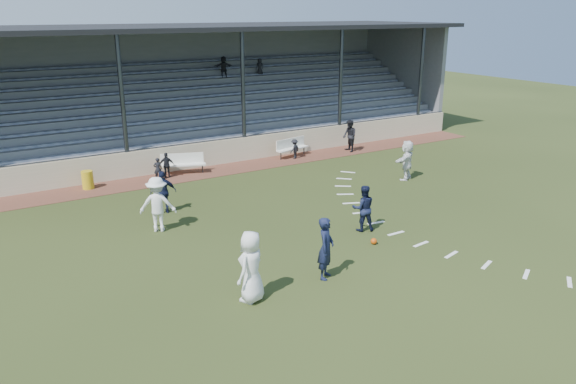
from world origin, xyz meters
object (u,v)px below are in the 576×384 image
object	(u,v)px
bench_right	(291,146)
official	(350,136)
football	(374,241)
trash_bin	(88,180)
player_white_lead	(251,267)
bench_left	(183,162)
player_navy_lead	(326,248)

from	to	relation	value
bench_right	official	world-z (taller)	official
bench_right	football	bearing A→B (deg)	-121.26
trash_bin	official	bearing A→B (deg)	-2.41
player_white_lead	official	size ratio (longest dim) A/B	1.14
bench_left	official	xyz separation A→B (m)	(9.27, -0.68, 0.29)
player_navy_lead	official	distance (m)	15.23
bench_right	player_navy_lead	bearing A→B (deg)	-130.46
bench_left	trash_bin	distance (m)	4.39
trash_bin	football	world-z (taller)	trash_bin
bench_right	player_navy_lead	distance (m)	14.05
bench_left	player_white_lead	world-z (taller)	player_white_lead
bench_right	player_white_lead	world-z (taller)	player_white_lead
player_navy_lead	trash_bin	bearing A→B (deg)	66.38
bench_left	bench_right	bearing A→B (deg)	20.39
bench_left	official	size ratio (longest dim) A/B	1.18
bench_left	player_navy_lead	bearing A→B (deg)	-72.70
bench_left	player_navy_lead	xyz separation A→B (m)	(-0.52, -12.34, 0.33)
player_navy_lead	bench_left	bearing A→B (deg)	46.44
trash_bin	player_navy_lead	bearing A→B (deg)	-72.48
football	official	bearing A→B (deg)	56.21
bench_left	football	distance (m)	11.44
player_white_lead	official	xyz separation A→B (m)	(12.22, 11.72, -0.10)
bench_left	official	bearing A→B (deg)	15.50
bench_right	player_white_lead	distance (m)	15.38
bench_right	official	size ratio (longest dim) A/B	1.19
player_navy_lead	football	bearing A→B (deg)	-18.69
trash_bin	player_white_lead	bearing A→B (deg)	-83.35
trash_bin	official	world-z (taller)	official
football	player_white_lead	xyz separation A→B (m)	(-5.18, -1.20, 0.87)
bench_right	bench_left	bearing A→B (deg)	168.07
player_navy_lead	official	xyz separation A→B (m)	(9.80, 11.66, -0.04)
player_white_lead	football	bearing A→B (deg)	161.33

